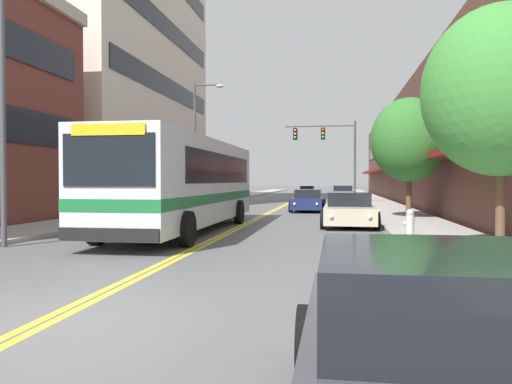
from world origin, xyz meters
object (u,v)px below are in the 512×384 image
city_bus (186,180)px  street_tree_right_near (502,91)px  car_dark_grey_parked_right_foreground (440,370)px  car_champagne_parked_right_mid (349,211)px  street_lamp_left_far (199,135)px  car_navy_moving_lead (308,201)px  traffic_signal_mast (331,145)px  car_black_moving_second (307,192)px  car_charcoal_parked_left_mid (229,197)px  street_tree_right_mid (409,140)px  street_lamp_left_near (10,93)px  fire_hydrant (410,223)px  car_silver_parked_left_near (193,201)px  car_slate_blue_parked_right_far (343,194)px

city_bus → street_tree_right_near: size_ratio=2.24×
car_dark_grey_parked_right_foreground → car_champagne_parked_right_mid: (-0.11, 16.96, -0.01)m
street_lamp_left_far → car_navy_moving_lead: bearing=-11.1°
car_champagne_parked_right_mid → car_navy_moving_lead: size_ratio=0.90×
traffic_signal_mast → car_black_moving_second: bearing=98.8°
car_charcoal_parked_left_mid → street_tree_right_mid: bearing=-50.6°
car_dark_grey_parked_right_foreground → street_lamp_left_far: 29.96m
car_champagne_parked_right_mid → street_lamp_left_near: street_lamp_left_near is taller
car_charcoal_parked_left_mid → fire_hydrant: size_ratio=5.38×
car_silver_parked_left_near → street_lamp_left_near: (-0.63, -15.54, 3.56)m
car_black_moving_second → fire_hydrant: car_black_moving_second is taller
car_charcoal_parked_left_mid → car_navy_moving_lead: car_navy_moving_lead is taller
car_navy_moving_lead → car_black_moving_second: bearing=93.3°
car_champagne_parked_right_mid → street_lamp_left_far: street_lamp_left_far is taller
car_black_moving_second → fire_hydrant: 41.72m
car_charcoal_parked_left_mid → car_black_moving_second: bearing=76.0°
car_dark_grey_parked_right_foreground → fire_hydrant: car_dark_grey_parked_right_foreground is taller
car_charcoal_parked_left_mid → street_lamp_left_near: (-0.76, -24.93, 3.63)m
street_lamp_left_far → car_silver_parked_left_near: bearing=-79.8°
street_tree_right_mid → city_bus: bearing=-145.3°
city_bus → traffic_signal_mast: (5.02, 21.54, 2.71)m
car_champagne_parked_right_mid → street_tree_right_mid: 5.33m
car_dark_grey_parked_right_foreground → car_champagne_parked_right_mid: bearing=90.4°
car_champagne_parked_right_mid → street_lamp_left_far: bearing=129.8°
street_tree_right_near → street_tree_right_mid: 11.95m
car_slate_blue_parked_right_far → fire_hydrant: bearing=-87.1°
car_slate_blue_parked_right_far → street_lamp_left_far: bearing=-122.8°
traffic_signal_mast → street_lamp_left_near: size_ratio=0.90×
car_navy_moving_lead → car_black_moving_second: size_ratio=1.00×
car_silver_parked_left_near → car_dark_grey_parked_right_foreground: car_silver_parked_left_near is taller
city_bus → car_black_moving_second: size_ratio=2.63×
street_lamp_left_near → car_dark_grey_parked_right_foreground: bearing=-44.3°
street_lamp_left_far → street_tree_right_mid: size_ratio=1.49×
street_lamp_left_far → street_tree_right_mid: 14.43m
car_dark_grey_parked_right_foreground → street_lamp_left_far: size_ratio=0.54×
car_dark_grey_parked_right_foreground → street_tree_right_mid: (2.67, 20.33, 3.05)m
car_charcoal_parked_left_mid → car_black_moving_second: car_charcoal_parked_left_mid is taller
car_charcoal_parked_left_mid → street_tree_right_near: 28.42m
car_silver_parked_left_near → car_navy_moving_lead: (6.54, 2.01, -0.06)m
street_tree_right_mid → fire_hydrant: (-1.09, -8.02, -3.14)m
city_bus → car_silver_parked_left_near: city_bus is taller
car_navy_moving_lead → street_tree_right_mid: 8.66m
traffic_signal_mast → street_tree_right_near: bearing=-81.8°
street_tree_right_near → fire_hydrant: bearing=109.0°
city_bus → street_tree_right_mid: size_ratio=2.27×
car_silver_parked_left_near → car_dark_grey_parked_right_foreground: 26.25m
street_lamp_left_near → fire_hydrant: size_ratio=8.49×
car_slate_blue_parked_right_far → car_black_moving_second: bearing=109.4°
car_black_moving_second → street_tree_right_near: street_tree_right_near is taller
car_slate_blue_parked_right_far → street_tree_right_mid: (2.64, -22.49, 3.05)m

